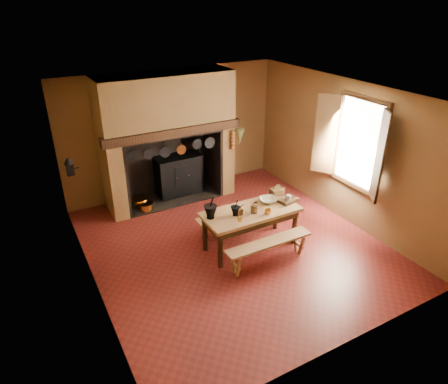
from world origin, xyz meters
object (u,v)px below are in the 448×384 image
wicker_basket (277,191)px  mixing_bowl (268,200)px  coffee_grinder (239,211)px  iron_range (178,174)px  bench_front (269,247)px  work_table (251,216)px

wicker_basket → mixing_bowl: bearing=-154.4°
coffee_grinder → wicker_basket: size_ratio=0.70×
iron_range → wicker_basket: iron_range is taller
coffee_grinder → mixing_bowl: (0.71, 0.14, -0.03)m
bench_front → iron_range: bearing=95.1°
coffee_grinder → bench_front: bearing=-69.1°
mixing_bowl → wicker_basket: (0.30, 0.15, 0.04)m
iron_range → bench_front: 3.25m
iron_range → bench_front: size_ratio=1.00×
bench_front → wicker_basket: size_ratio=6.51×
work_table → mixing_bowl: (0.45, 0.12, 0.16)m
work_table → coffee_grinder: (-0.26, -0.02, 0.18)m
iron_range → work_table: 2.66m
bench_front → mixing_bowl: mixing_bowl is taller
work_table → wicker_basket: (0.75, 0.27, 0.20)m
iron_range → work_table: bearing=-83.8°
iron_range → work_table: size_ratio=0.92×
bench_front → coffee_grinder: (-0.26, 0.57, 0.49)m
wicker_basket → work_table: bearing=-160.6°
iron_range → mixing_bowl: iron_range is taller
coffee_grinder → mixing_bowl: bearing=8.0°
mixing_bowl → wicker_basket: bearing=26.4°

